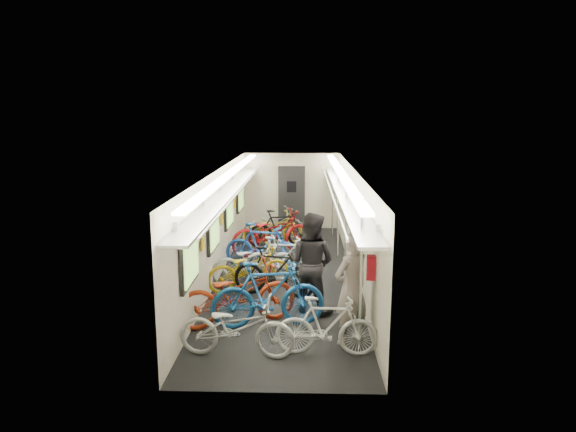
# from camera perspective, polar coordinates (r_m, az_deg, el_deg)

# --- Properties ---
(train_car_shell) EXTENTS (10.00, 10.00, 10.00)m
(train_car_shell) POSITION_cam_1_polar(r_m,az_deg,el_deg) (12.04, -1.83, 1.97)
(train_car_shell) COLOR black
(train_car_shell) RESTS_ON ground
(bicycle_0) EXTENTS (1.82, 0.78, 0.93)m
(bicycle_0) POSITION_cam_1_polar(r_m,az_deg,el_deg) (7.88, -5.73, -12.21)
(bicycle_0) COLOR #ACACB1
(bicycle_0) RESTS_ON ground
(bicycle_1) EXTENTS (2.02, 0.88, 1.17)m
(bicycle_1) POSITION_cam_1_polar(r_m,az_deg,el_deg) (8.81, -2.25, -8.72)
(bicycle_1) COLOR #19559B
(bicycle_1) RESTS_ON ground
(bicycle_2) EXTENTS (2.22, 1.45, 1.10)m
(bicycle_2) POSITION_cam_1_polar(r_m,az_deg,el_deg) (8.97, -5.67, -8.64)
(bicycle_2) COLOR #A02B11
(bicycle_2) RESTS_ON ground
(bicycle_3) EXTENTS (1.76, 0.84, 1.02)m
(bicycle_3) POSITION_cam_1_polar(r_m,az_deg,el_deg) (10.28, -1.55, -6.22)
(bicycle_3) COLOR black
(bicycle_3) RESTS_ON ground
(bicycle_4) EXTENTS (1.87, 1.27, 0.93)m
(bicycle_4) POSITION_cam_1_polar(r_m,az_deg,el_deg) (10.68, -4.35, -5.82)
(bicycle_4) COLOR #BC9611
(bicycle_4) RESTS_ON ground
(bicycle_5) EXTENTS (1.68, 0.57, 1.00)m
(bicycle_5) POSITION_cam_1_polar(r_m,az_deg,el_deg) (11.24, -0.70, -4.75)
(bicycle_5) COLOR silver
(bicycle_5) RESTS_ON ground
(bicycle_6) EXTENTS (2.00, 1.31, 0.99)m
(bicycle_6) POSITION_cam_1_polar(r_m,az_deg,el_deg) (11.06, -3.80, -5.05)
(bicycle_6) COLOR #A4A5A8
(bicycle_6) RESTS_ON ground
(bicycle_7) EXTENTS (1.92, 0.94, 1.11)m
(bicycle_7) POSITION_cam_1_polar(r_m,az_deg,el_deg) (12.03, -2.87, -3.42)
(bicycle_7) COLOR #1C4FAD
(bicycle_7) RESTS_ON ground
(bicycle_8) EXTENTS (2.33, 1.60, 1.16)m
(bicycle_8) POSITION_cam_1_polar(r_m,az_deg,el_deg) (13.30, -1.77, -1.87)
(bicycle_8) COLOR maroon
(bicycle_8) RESTS_ON ground
(bicycle_9) EXTENTS (1.83, 0.84, 1.06)m
(bicycle_9) POSITION_cam_1_polar(r_m,az_deg,el_deg) (13.96, -0.86, -1.44)
(bicycle_9) COLOR black
(bicycle_9) RESTS_ON ground
(bicycle_10) EXTENTS (1.86, 1.24, 0.92)m
(bicycle_10) POSITION_cam_1_polar(r_m,az_deg,el_deg) (14.29, -1.69, -1.44)
(bicycle_10) COLOR #BA9111
(bicycle_10) RESTS_ON ground
(bicycle_11) EXTENTS (1.57, 0.49, 0.94)m
(bicycle_11) POSITION_cam_1_polar(r_m,az_deg,el_deg) (7.88, 4.33, -12.15)
(bicycle_11) COLOR silver
(bicycle_11) RESTS_ON ground
(bicycle_12) EXTENTS (1.92, 1.34, 0.96)m
(bicycle_12) POSITION_cam_1_polar(r_m,az_deg,el_deg) (14.78, -1.69, -0.94)
(bicycle_12) COLOR slate
(bicycle_12) RESTS_ON ground
(passenger_near) EXTENTS (0.79, 0.75, 1.81)m
(passenger_near) POSITION_cam_1_polar(r_m,az_deg,el_deg) (8.18, 7.04, -8.01)
(passenger_near) COLOR gray
(passenger_near) RESTS_ON ground
(passenger_mid) EXTENTS (1.13, 1.04, 1.86)m
(passenger_mid) POSITION_cam_1_polar(r_m,az_deg,el_deg) (9.41, 2.59, -5.20)
(passenger_mid) COLOR black
(passenger_mid) RESTS_ON ground
(backpack) EXTENTS (0.28, 0.18, 0.38)m
(backpack) POSITION_cam_1_polar(r_m,az_deg,el_deg) (8.01, 9.66, -5.70)
(backpack) COLOR maroon
(backpack) RESTS_ON passenger_near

